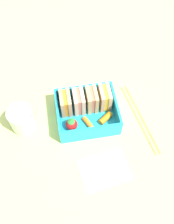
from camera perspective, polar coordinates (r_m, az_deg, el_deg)
ground_plane at (r=68.39cm, az=-0.00°, el=-1.58°), size 120.00×120.00×2.00cm
bento_tray at (r=67.00cm, az=-0.00°, el=-0.91°), size 15.58×13.25×1.20cm
bento_rim at (r=64.52cm, az=-0.00°, el=0.35°), size 15.58×13.25×4.55cm
sandwich_left at (r=64.90cm, az=-4.88°, el=2.02°), size 2.80×5.15×6.29cm
sandwich_center_left at (r=65.01cm, az=-1.87°, el=2.45°), size 2.80×5.15×6.29cm
sandwich_center at (r=65.30cm, az=1.12°, el=2.87°), size 2.80×5.15×6.29cm
sandwich_center_right at (r=65.76cm, az=4.08°, el=3.28°), size 2.80×5.15×6.29cm
strawberry_far_left at (r=63.37cm, az=-3.58°, el=-2.79°), size 3.08×3.08×3.68cm
carrot_stick_far_left at (r=64.46cm, az=0.76°, el=-2.76°), size 3.07×4.70×1.24cm
carrot_stick_left at (r=65.25cm, az=4.27°, el=-1.42°), size 4.08×3.55×1.59cm
chopstick_pair at (r=68.55cm, az=12.03°, el=-1.25°), size 5.50×21.82×0.70cm
drinking_glass at (r=65.31cm, az=-14.64°, el=-1.42°), size 6.28×6.28×7.20cm
folded_napkin at (r=61.61cm, az=3.98°, el=-13.05°), size 12.65×9.97×0.40cm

